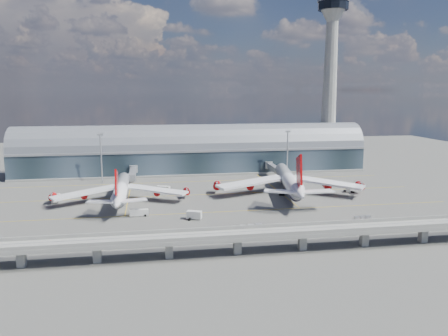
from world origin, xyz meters
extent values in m
plane|color=#474744|center=(0.00, 0.00, 0.00)|extent=(500.00, 500.00, 0.00)
cube|color=gold|center=(0.00, -10.00, 0.01)|extent=(200.00, 0.25, 0.01)
cube|color=gold|center=(0.00, 20.00, 0.01)|extent=(200.00, 0.25, 0.01)
cube|color=gold|center=(0.00, 50.00, 0.01)|extent=(200.00, 0.25, 0.01)
cube|color=gold|center=(-35.00, 30.00, 0.01)|extent=(0.25, 80.00, 0.01)
cube|color=gold|center=(35.00, 30.00, 0.01)|extent=(0.25, 80.00, 0.01)
cube|color=#1D2931|center=(0.00, 78.00, 7.00)|extent=(200.00, 28.00, 14.00)
cylinder|color=slate|center=(0.00, 78.00, 14.00)|extent=(200.00, 28.00, 28.00)
cube|color=gray|center=(0.00, 64.00, 14.00)|extent=(200.00, 1.00, 1.20)
cube|color=gray|center=(0.00, 78.00, 0.60)|extent=(200.00, 30.00, 1.20)
cube|color=gray|center=(85.00, 83.00, 4.00)|extent=(18.00, 18.00, 8.00)
cone|color=gray|center=(85.00, 83.00, 45.00)|extent=(10.00, 10.00, 90.00)
cone|color=gray|center=(85.00, 83.00, 92.00)|extent=(16.00, 16.00, 8.00)
cylinder|color=black|center=(85.00, 83.00, 97.00)|extent=(18.00, 18.00, 5.00)
cylinder|color=slate|center=(85.00, 83.00, 100.00)|extent=(19.00, 19.00, 1.50)
cube|color=gray|center=(0.00, -55.00, 5.50)|extent=(220.00, 8.50, 1.20)
cube|color=gray|center=(0.00, -59.00, 6.60)|extent=(220.00, 0.40, 1.20)
cube|color=gray|center=(0.00, -51.00, 6.60)|extent=(220.00, 0.40, 1.20)
cube|color=gray|center=(0.00, -56.50, 6.15)|extent=(220.00, 0.12, 0.12)
cube|color=gray|center=(0.00, -53.50, 6.15)|extent=(220.00, 0.12, 0.12)
cube|color=gray|center=(-60.00, -55.00, 2.50)|extent=(2.20, 2.20, 5.00)
cube|color=gray|center=(-40.00, -55.00, 2.50)|extent=(2.20, 2.20, 5.00)
cube|color=gray|center=(-20.00, -55.00, 2.50)|extent=(2.20, 2.20, 5.00)
cube|color=gray|center=(0.00, -55.00, 2.50)|extent=(2.20, 2.20, 5.00)
cube|color=gray|center=(20.00, -55.00, 2.50)|extent=(2.20, 2.20, 5.00)
cube|color=gray|center=(40.00, -55.00, 2.50)|extent=(2.20, 2.20, 5.00)
cube|color=gray|center=(60.00, -55.00, 2.50)|extent=(2.20, 2.20, 5.00)
cylinder|color=gray|center=(-50.00, 55.00, 12.50)|extent=(0.70, 0.70, 25.00)
cube|color=gray|center=(-50.00, 55.00, 25.20)|extent=(3.00, 0.40, 1.00)
cylinder|color=gray|center=(50.00, 55.00, 12.50)|extent=(0.70, 0.70, 25.00)
cube|color=gray|center=(50.00, 55.00, 25.20)|extent=(3.00, 0.40, 1.00)
cylinder|color=white|center=(-37.71, 14.42, 5.46)|extent=(6.03, 46.73, 5.63)
cone|color=white|center=(-37.93, 40.40, 5.46)|extent=(5.69, 7.09, 5.63)
cone|color=white|center=(-37.47, -13.32, 6.16)|extent=(5.72, 10.61, 5.63)
cube|color=#9D0608|center=(-37.49, -10.68, 13.11)|extent=(0.71, 10.53, 11.66)
cube|color=white|center=(-52.43, 12.53, 4.75)|extent=(28.30, 19.72, 2.28)
cube|color=white|center=(-22.96, 12.78, 4.75)|extent=(28.42, 19.35, 2.28)
cylinder|color=#9D0608|center=(-52.99, 14.29, 3.17)|extent=(2.85, 4.42, 2.82)
cylinder|color=#9D0608|center=(-66.08, 14.18, 3.17)|extent=(2.85, 4.42, 2.82)
cylinder|color=#9D0608|center=(-22.43, 14.55, 3.17)|extent=(2.85, 4.42, 2.82)
cylinder|color=#9D0608|center=(-9.33, 14.66, 3.17)|extent=(2.85, 4.42, 2.82)
cylinder|color=gray|center=(-37.85, 30.87, 1.32)|extent=(0.44, 0.44, 2.64)
cylinder|color=gray|center=(-40.49, 10.87, 1.32)|extent=(0.53, 0.53, 2.64)
cylinder|color=gray|center=(-34.86, 10.92, 1.32)|extent=(0.53, 0.53, 2.64)
cylinder|color=black|center=(-40.49, 10.87, 0.48)|extent=(1.95, 1.34, 1.32)
cylinder|color=black|center=(-34.86, 10.92, 0.48)|extent=(1.95, 1.34, 1.32)
cylinder|color=white|center=(38.41, 16.35, 6.52)|extent=(15.46, 53.77, 6.41)
cone|color=white|center=(43.55, 45.96, 6.52)|extent=(7.83, 9.81, 6.41)
cone|color=white|center=(32.89, -15.43, 7.41)|extent=(8.59, 14.17, 6.41)
cube|color=#9D0608|center=(33.46, -12.16, 15.81)|extent=(3.02, 13.16, 14.64)
cube|color=white|center=(20.98, 17.14, 5.64)|extent=(34.44, 18.79, 2.74)
cube|color=white|center=(55.09, 11.21, 5.64)|extent=(31.76, 27.44, 2.74)
cylinder|color=black|center=(38.41, 16.35, 4.76)|extent=(13.58, 48.20, 5.45)
cylinder|color=#9D0608|center=(20.72, 19.42, 3.65)|extent=(4.43, 6.05, 3.54)
cylinder|color=#9D0608|center=(5.56, 22.06, 3.65)|extent=(4.43, 6.05, 3.54)
cylinder|color=#9D0608|center=(56.10, 13.28, 3.65)|extent=(4.43, 6.05, 3.54)
cylinder|color=#9D0608|center=(71.26, 10.65, 3.65)|extent=(4.43, 6.05, 3.54)
cylinder|color=gray|center=(41.63, 34.92, 1.66)|extent=(0.55, 0.55, 3.32)
cylinder|color=gray|center=(34.17, 12.60, 1.66)|extent=(0.66, 0.66, 3.32)
cylinder|color=gray|center=(41.14, 11.39, 1.66)|extent=(0.66, 0.66, 3.32)
cylinder|color=black|center=(34.17, 12.60, 0.61)|extent=(2.68, 2.05, 1.66)
cylinder|color=black|center=(41.14, 11.39, 0.61)|extent=(2.68, 2.05, 1.66)
cube|color=gray|center=(-34.21, 52.00, 5.20)|extent=(3.00, 24.00, 3.00)
cube|color=gray|center=(-34.21, 40.00, 5.20)|extent=(3.60, 3.60, 3.40)
cylinder|color=gray|center=(-34.21, 64.00, 5.20)|extent=(4.40, 4.40, 4.00)
cylinder|color=gray|center=(-34.21, 40.00, 1.70)|extent=(0.50, 0.50, 3.40)
cylinder|color=black|center=(-34.21, 40.00, 0.35)|extent=(1.40, 0.80, 0.80)
cube|color=gray|center=(41.91, 50.00, 5.20)|extent=(3.00, 28.00, 3.00)
cube|color=gray|center=(41.91, 36.00, 5.20)|extent=(3.60, 3.60, 3.40)
cylinder|color=gray|center=(41.91, 64.00, 5.20)|extent=(4.40, 4.40, 4.00)
cylinder|color=gray|center=(41.91, 36.00, 1.70)|extent=(0.50, 0.50, 3.40)
cylinder|color=black|center=(41.91, 36.00, 0.35)|extent=(1.40, 0.80, 0.80)
cube|color=beige|center=(-65.58, 17.14, 1.64)|extent=(2.37, 7.18, 2.66)
cylinder|color=black|center=(-65.59, 19.44, 0.46)|extent=(2.56, 0.93, 0.92)
cylinder|color=black|center=(-65.58, 14.85, 0.46)|extent=(2.56, 0.93, 0.92)
cube|color=beige|center=(-9.14, -18.39, 1.75)|extent=(6.01, 4.27, 2.85)
cylinder|color=black|center=(-7.50, -17.78, 0.49)|extent=(1.88, 2.91, 0.99)
cylinder|color=black|center=(-10.78, -19.00, 0.49)|extent=(1.88, 2.91, 0.99)
cube|color=beige|center=(-29.61, -10.74, 1.43)|extent=(7.29, 2.68, 2.32)
cylinder|color=black|center=(-27.33, -10.95, 0.40)|extent=(1.00, 2.29, 0.80)
cylinder|color=black|center=(-31.88, -10.54, 0.40)|extent=(1.00, 2.29, 0.80)
cube|color=beige|center=(67.38, 13.40, 1.37)|extent=(4.54, 5.32, 2.22)
cylinder|color=black|center=(66.45, 14.74, 0.38)|extent=(2.19, 1.85, 0.77)
cylinder|color=black|center=(68.32, 12.05, 0.38)|extent=(2.19, 1.85, 0.77)
cube|color=beige|center=(46.70, 33.93, 1.58)|extent=(4.08, 5.45, 2.57)
cylinder|color=black|center=(46.06, 35.38, 0.45)|extent=(2.62, 1.81, 0.89)
cylinder|color=black|center=(47.34, 32.48, 0.45)|extent=(2.62, 1.81, 0.89)
cube|color=beige|center=(-19.33, 27.28, 1.69)|extent=(6.78, 4.78, 2.75)
cylinder|color=black|center=(-17.48, 28.10, 0.48)|extent=(1.94, 2.80, 0.95)
cylinder|color=black|center=(-21.19, 26.46, 0.48)|extent=(1.94, 2.80, 0.95)
cube|color=gray|center=(4.86, -40.63, 0.23)|extent=(2.49, 1.95, 0.27)
cube|color=#AEAEB3|center=(4.86, -40.63, 0.96)|extent=(2.11, 1.78, 1.37)
cube|color=gray|center=(7.17, -41.20, 0.23)|extent=(2.49, 1.95, 0.27)
cube|color=#AEAEB3|center=(7.17, -41.20, 0.96)|extent=(2.11, 1.78, 1.37)
cube|color=gray|center=(9.48, -41.78, 0.23)|extent=(2.49, 1.95, 0.27)
cube|color=#AEAEB3|center=(9.48, -41.78, 0.96)|extent=(2.11, 1.78, 1.37)
cube|color=gray|center=(3.19, -35.48, 0.28)|extent=(2.92, 2.20, 0.33)
cube|color=#AEAEB3|center=(3.19, -35.48, 1.16)|extent=(2.47, 2.02, 1.66)
cube|color=gray|center=(6.03, -34.99, 0.28)|extent=(2.92, 2.20, 0.33)
cube|color=#AEAEB3|center=(6.03, -34.99, 1.16)|extent=(2.47, 2.02, 1.66)
cube|color=gray|center=(8.88, -34.50, 0.28)|extent=(2.92, 2.20, 0.33)
cube|color=#AEAEB3|center=(8.88, -34.50, 1.16)|extent=(2.47, 2.02, 1.66)
cube|color=gray|center=(11.72, -34.02, 0.28)|extent=(2.92, 2.20, 0.33)
cube|color=#AEAEB3|center=(11.72, -34.02, 1.16)|extent=(2.47, 2.02, 1.66)
cube|color=gray|center=(50.07, -29.65, 0.21)|extent=(2.06, 1.38, 0.26)
cube|color=#AEAEB3|center=(50.07, -29.65, 0.89)|extent=(1.71, 1.29, 1.28)
cube|color=gray|center=(52.28, -29.63, 0.21)|extent=(2.06, 1.38, 0.26)
cube|color=#AEAEB3|center=(52.28, -29.63, 0.89)|extent=(1.71, 1.29, 1.28)
cube|color=gray|center=(54.50, -29.62, 0.21)|extent=(2.06, 1.38, 0.26)
cube|color=#AEAEB3|center=(54.50, -29.62, 0.89)|extent=(1.71, 1.29, 1.28)
camera|label=1|loc=(-24.05, -175.08, 47.52)|focal=35.00mm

